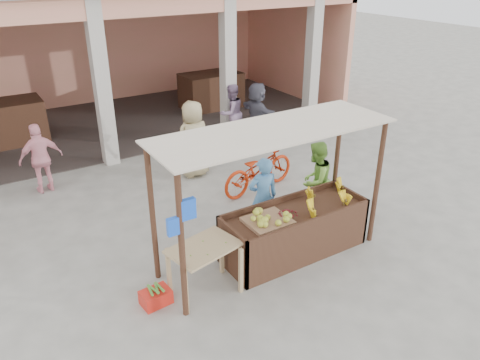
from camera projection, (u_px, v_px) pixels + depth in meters
ground at (270, 260)px, 8.18m from camera, size 60.00×60.00×0.00m
market_building at (101, 34)px, 13.86m from camera, size 14.40×6.40×4.20m
fruit_stall at (294, 233)px, 8.24m from camera, size 2.60×0.95×0.80m
stall_awning at (271, 155)px, 7.36m from camera, size 4.09×1.35×2.39m
banana_heap at (327, 197)px, 8.35m from camera, size 1.18×0.65×0.22m
melon_tray at (268, 218)px, 7.73m from camera, size 0.73×0.63×0.20m
berry_heap at (286, 213)px, 7.92m from camera, size 0.43×0.35×0.14m
side_table at (204, 254)px, 7.11m from camera, size 1.17×0.91×0.85m
papaya_pile at (204, 240)px, 7.00m from camera, size 0.78×0.44×0.22m
red_crate at (156, 297)px, 7.11m from camera, size 0.47×0.36×0.23m
plantain_bundle at (155, 289)px, 7.05m from camera, size 0.33×0.23×0.07m
produce_sacks at (240, 131)px, 13.31m from camera, size 0.78×0.73×0.59m
vendor_blue at (263, 195)px, 8.58m from camera, size 0.72×0.59×1.68m
vendor_green at (315, 179)px, 9.18m from camera, size 0.93×0.73×1.70m
motorcycle at (259, 168)px, 10.40m from camera, size 1.05×2.16×1.08m
shopper_b at (41, 156)px, 10.22m from camera, size 1.04×0.62×1.69m
shopper_c at (193, 135)px, 10.92m from camera, size 1.01×0.69×2.03m
shopper_d at (257, 112)px, 12.85m from camera, size 0.79×1.73×1.83m
shopper_f at (231, 110)px, 13.10m from camera, size 0.94×0.65×1.77m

